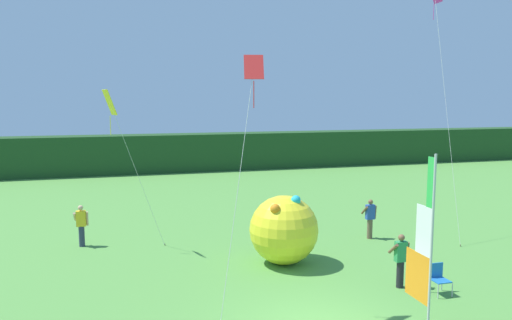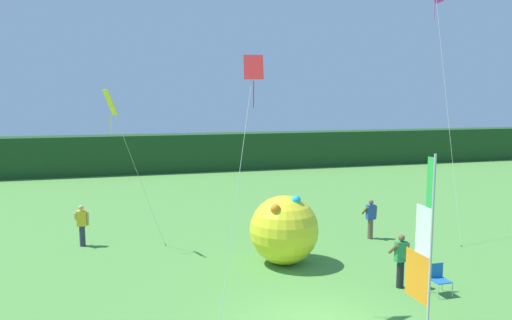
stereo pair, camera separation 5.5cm
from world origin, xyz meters
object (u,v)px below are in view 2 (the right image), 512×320
inflatable_balloon (284,230)px  kite_red_diamond_0 (251,85)px  person_near_banner (401,259)px  folding_chair (438,277)px  kite_magenta_diamond_2 (437,6)px  person_far_left (82,224)px  person_mid_field (371,218)px  banner_flag (423,249)px  kite_yellow_diamond_1 (112,108)px

inflatable_balloon → kite_red_diamond_0: size_ratio=0.36×
person_near_banner → folding_chair: (0.84, -0.71, -0.38)m
inflatable_balloon → kite_magenta_diamond_2: kite_magenta_diamond_2 is taller
person_far_left → person_near_banner: bearing=-36.1°
person_near_banner → person_mid_field: size_ratio=1.02×
inflatable_balloon → kite_magenta_diamond_2: size_ratio=0.23×
person_mid_field → folding_chair: 5.78m
person_mid_field → inflatable_balloon: bearing=-156.3°
inflatable_balloon → kite_magenta_diamond_2: bearing=22.9°
person_far_left → person_mid_field: bearing=-10.4°
banner_flag → person_near_banner: size_ratio=2.69×
folding_chair → banner_flag: bearing=-134.1°
person_mid_field → kite_magenta_diamond_2: bearing=21.9°
person_far_left → inflatable_balloon: bearing=-30.0°
folding_chair → kite_yellow_diamond_1: bearing=143.4°
person_mid_field → inflatable_balloon: inflatable_balloon is taller
person_mid_field → inflatable_balloon: size_ratio=0.66×
person_far_left → inflatable_balloon: 8.07m
person_far_left → folding_chair: size_ratio=1.84×
kite_yellow_diamond_1 → inflatable_balloon: bearing=-28.6°
person_far_left → kite_red_diamond_0: 10.42m
folding_chair → person_far_left: bearing=143.5°
person_mid_field → kite_magenta_diamond_2: 9.82m
person_near_banner → inflatable_balloon: inflatable_balloon is taller
banner_flag → folding_chair: 3.32m
banner_flag → person_far_left: bearing=130.9°
kite_red_diamond_0 → kite_magenta_diamond_2: 13.02m
person_near_banner → person_mid_field: person_near_banner is taller
banner_flag → folding_chair: bearing=45.9°
person_near_banner → kite_magenta_diamond_2: size_ratio=0.15×
person_near_banner → kite_magenta_diamond_2: 12.33m
inflatable_balloon → folding_chair: bearing=-46.6°
banner_flag → inflatable_balloon: size_ratio=1.81×
banner_flag → person_far_left: (-8.54, 9.87, -1.29)m
folding_chair → kite_red_diamond_0: kite_red_diamond_0 is taller
person_mid_field → banner_flag: bearing=-110.3°
inflatable_balloon → kite_yellow_diamond_1: bearing=151.4°
person_near_banner → kite_yellow_diamond_1: 11.35m
person_far_left → kite_magenta_diamond_2: 17.63m
person_near_banner → person_far_left: 12.02m
person_near_banner → inflatable_balloon: 4.10m
inflatable_balloon → person_mid_field: bearing=23.7°
person_near_banner → kite_yellow_diamond_1: bearing=143.8°
kite_yellow_diamond_1 → banner_flag: bearing=-51.0°
inflatable_balloon → folding_chair: (3.56, -3.76, -0.70)m
kite_red_diamond_0 → inflatable_balloon: bearing=59.2°
kite_magenta_diamond_2 → person_mid_field: bearing=-158.1°
inflatable_balloon → kite_red_diamond_0: 6.41m
person_mid_field → folding_chair: person_mid_field is taller
banner_flag → kite_yellow_diamond_1: (-7.23, 8.93, 3.26)m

